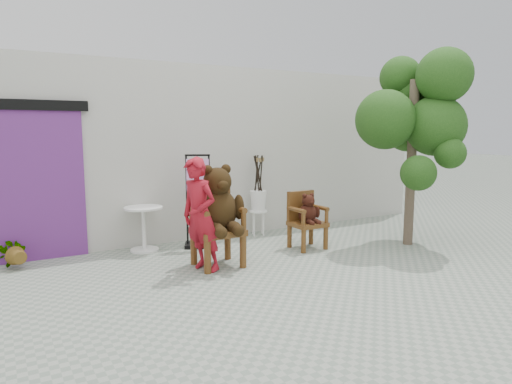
% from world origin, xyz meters
% --- Properties ---
extents(ground_plane, '(60.00, 60.00, 0.00)m').
position_xyz_m(ground_plane, '(0.00, 0.00, 0.00)').
color(ground_plane, gray).
rests_on(ground_plane, ground).
extents(back_wall, '(9.00, 1.00, 3.00)m').
position_xyz_m(back_wall, '(0.00, 3.10, 1.50)').
color(back_wall, beige).
rests_on(back_wall, ground).
extents(doorway, '(1.40, 0.11, 2.33)m').
position_xyz_m(doorway, '(-3.00, 2.58, 1.16)').
color(doorway, '#662879').
rests_on(doorway, ground).
extents(chair_big, '(0.70, 0.75, 1.43)m').
position_xyz_m(chair_big, '(-0.92, 0.99, 0.80)').
color(chair_big, '#4B2B10').
rests_on(chair_big, ground).
extents(chair_small, '(0.52, 0.49, 0.91)m').
position_xyz_m(chair_small, '(0.74, 1.17, 0.55)').
color(chair_small, '#4B2B10').
rests_on(chair_small, ground).
extents(person, '(0.57, 0.67, 1.55)m').
position_xyz_m(person, '(-1.23, 0.84, 0.77)').
color(person, maroon).
rests_on(person, ground).
extents(cafe_table, '(0.60, 0.60, 0.70)m').
position_xyz_m(cafe_table, '(-1.59, 2.30, 0.44)').
color(cafe_table, white).
rests_on(cafe_table, ground).
extents(display_stand, '(0.55, 0.50, 1.51)m').
position_xyz_m(display_stand, '(-0.74, 2.10, 0.58)').
color(display_stand, black).
rests_on(display_stand, ground).
extents(stool_bucket, '(0.32, 0.32, 1.45)m').
position_xyz_m(stool_bucket, '(0.53, 2.35, 0.64)').
color(stool_bucket, white).
rests_on(stool_bucket, ground).
extents(tree, '(1.89, 1.62, 3.17)m').
position_xyz_m(tree, '(2.51, 0.59, 2.17)').
color(tree, '#423427').
rests_on(tree, ground).
extents(potted_plant, '(0.49, 0.46, 0.44)m').
position_xyz_m(potted_plant, '(-3.40, 2.31, 0.22)').
color(potted_plant, '#13330E').
rests_on(potted_plant, ground).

